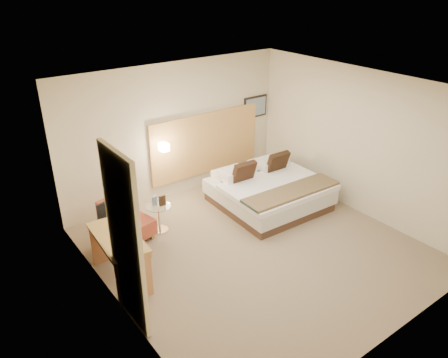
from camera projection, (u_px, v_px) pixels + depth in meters
floor at (256, 249)px, 7.32m from camera, size 4.80×5.00×0.02m
ceiling at (262, 88)px, 6.13m from camera, size 4.80×5.00×0.02m
wall_back at (175, 131)px, 8.54m from camera, size 4.80×0.02×2.70m
wall_front at (404, 252)px, 4.91m from camera, size 4.80×0.02×2.70m
wall_left at (112, 225)px, 5.44m from camera, size 0.02×5.00×2.70m
wall_right at (358, 142)px, 8.02m from camera, size 0.02×5.00×2.70m
headboard_panel at (206, 143)px, 9.06m from camera, size 2.60×0.04×1.30m
art_frame at (255, 107)px, 9.54m from camera, size 0.62×0.03×0.47m
art_canvas at (256, 107)px, 9.52m from camera, size 0.54×0.01×0.39m
lamp_arm at (162, 146)px, 8.38m from camera, size 0.02×0.12×0.02m
lamp_shade at (164, 147)px, 8.34m from camera, size 0.15×0.15×0.15m
curtain at (125, 241)px, 5.34m from camera, size 0.06×0.90×2.42m
bottle_a at (154, 201)px, 7.57m from camera, size 0.06×0.06×0.18m
bottle_b at (155, 200)px, 7.62m from camera, size 0.06×0.06×0.18m
menu_folder at (162, 200)px, 7.58m from camera, size 0.12×0.05×0.20m
bed at (268, 191)px, 8.52m from camera, size 2.00×1.95×0.95m
lounge_chair at (126, 223)px, 7.44m from camera, size 0.85×0.78×0.78m
side_table at (159, 217)px, 7.70m from camera, size 0.47×0.47×0.49m
desk at (120, 245)px, 6.36m from camera, size 0.62×1.24×0.75m
desk_chair at (115, 231)px, 7.15m from camera, size 0.61×0.61×0.85m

